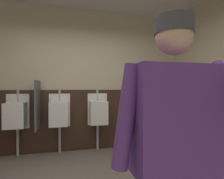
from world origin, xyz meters
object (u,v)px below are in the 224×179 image
Objects in this scene: urinal_middle at (59,113)px; person at (174,141)px; urinal_left at (16,115)px; urinal_right at (98,112)px.

person is at bearing -73.10° from urinal_middle.
urinal_left is at bearing 120.59° from person.
person is (0.79, -2.61, 0.19)m from urinal_middle.
urinal_middle is 0.75m from urinal_right.
person is (1.54, -2.61, 0.19)m from urinal_left.
urinal_right is at bearing 0.00° from urinal_middle.
urinal_left is 0.75m from urinal_middle.
urinal_right is at bearing 90.94° from person.
urinal_middle is at bearing 106.90° from person.
person reaches higher than urinal_left.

